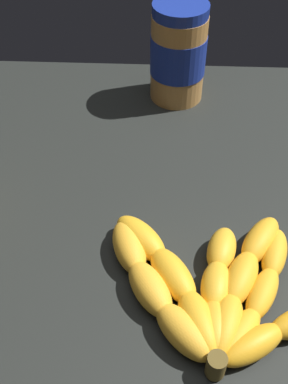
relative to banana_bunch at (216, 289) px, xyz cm
name	(u,v)px	position (x,y,z in cm)	size (l,w,h in cm)	color
ground_plane	(132,239)	(-9.25, -9.87, -3.41)	(78.29, 78.57, 3.48)	black
banana_bunch	(216,289)	(0.00, 0.00, 0.00)	(20.86, 31.44, 3.59)	gold
peanut_butter_jar	(178,53)	(-38.89, -4.20, 6.17)	(8.83, 8.83, 15.81)	#BF8442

